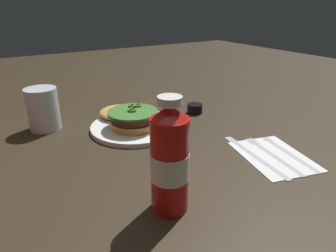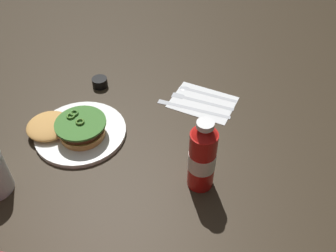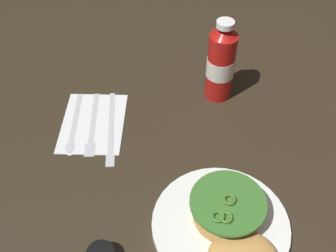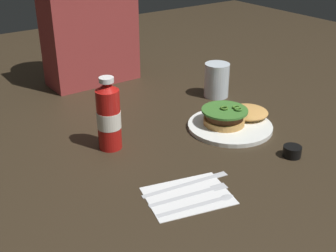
% 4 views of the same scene
% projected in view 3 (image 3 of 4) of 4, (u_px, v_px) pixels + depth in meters
% --- Properties ---
extents(ground_plane, '(3.00, 3.00, 0.00)m').
position_uv_depth(ground_plane, '(201.00, 193.00, 0.79)').
color(ground_plane, '#2F2518').
extents(dinner_plate, '(0.25, 0.25, 0.01)m').
position_uv_depth(dinner_plate, '(220.00, 225.00, 0.73)').
color(dinner_plate, white).
rests_on(dinner_plate, ground_plane).
extents(burger_sandwich, '(0.22, 0.13, 0.05)m').
position_uv_depth(burger_sandwich, '(233.00, 227.00, 0.70)').
color(burger_sandwich, tan).
rests_on(burger_sandwich, dinner_plate).
extents(ketchup_bottle, '(0.06, 0.06, 0.20)m').
position_uv_depth(ketchup_bottle, '(221.00, 63.00, 0.91)').
color(ketchup_bottle, red).
rests_on(ketchup_bottle, ground_plane).
extents(napkin, '(0.21, 0.18, 0.00)m').
position_uv_depth(napkin, '(93.00, 122.00, 0.91)').
color(napkin, white).
rests_on(napkin, ground_plane).
extents(spoon_utensil, '(0.18, 0.05, 0.00)m').
position_uv_depth(spoon_utensil, '(73.00, 131.00, 0.89)').
color(spoon_utensil, silver).
rests_on(spoon_utensil, napkin).
extents(fork_utensil, '(0.19, 0.05, 0.00)m').
position_uv_depth(fork_utensil, '(92.00, 128.00, 0.90)').
color(fork_utensil, silver).
rests_on(fork_utensil, napkin).
extents(butter_knife, '(0.22, 0.05, 0.00)m').
position_uv_depth(butter_knife, '(111.00, 131.00, 0.89)').
color(butter_knife, silver).
rests_on(butter_knife, napkin).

